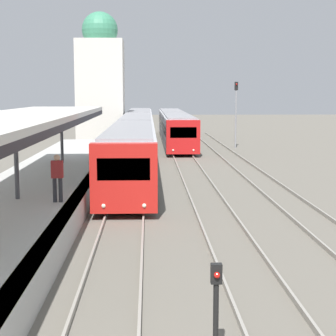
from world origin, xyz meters
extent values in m
cube|color=beige|center=(-3.78, 13.66, 3.84)|extent=(4.00, 26.49, 0.20)
cube|color=black|center=(-1.82, 13.66, 3.62)|extent=(0.08, 26.49, 0.24)
cylinder|color=#47474C|center=(-3.78, 13.66, 2.35)|extent=(0.16, 0.16, 2.79)
cylinder|color=#47474C|center=(-3.78, 24.26, 2.35)|extent=(0.16, 0.16, 2.79)
cylinder|color=#2D2D33|center=(-2.33, 12.99, 1.38)|extent=(0.14, 0.14, 0.85)
cylinder|color=#2D2D33|center=(-2.13, 12.99, 1.38)|extent=(0.14, 0.14, 0.85)
cube|color=maroon|center=(-2.23, 12.99, 2.11)|extent=(0.40, 0.22, 0.60)
sphere|color=tan|center=(-2.23, 12.99, 2.51)|extent=(0.22, 0.22, 0.22)
cube|color=red|center=(0.00, 14.52, 1.57)|extent=(2.51, 0.70, 2.60)
cube|color=black|center=(0.00, 14.19, 1.93)|extent=(1.96, 0.04, 0.83)
sphere|color=#EFEACC|center=(-0.75, 14.18, 0.57)|extent=(0.16, 0.16, 0.16)
sphere|color=#EFEACC|center=(0.75, 14.18, 0.57)|extent=(0.16, 0.16, 0.16)
cube|color=silver|center=(0.00, 22.51, 1.57)|extent=(2.51, 15.28, 2.60)
cube|color=gray|center=(0.00, 22.51, 2.93)|extent=(2.21, 14.97, 0.12)
cube|color=black|center=(0.00, 22.51, 1.85)|extent=(2.53, 14.06, 0.68)
cylinder|color=black|center=(-1.07, 17.55, 0.35)|extent=(0.12, 0.70, 0.70)
cylinder|color=black|center=(1.07, 17.55, 0.35)|extent=(0.12, 0.70, 0.70)
cylinder|color=black|center=(-1.07, 27.48, 0.35)|extent=(0.12, 0.70, 0.70)
cylinder|color=black|center=(1.07, 27.48, 0.35)|extent=(0.12, 0.70, 0.70)
cube|color=silver|center=(0.00, 38.14, 1.57)|extent=(2.51, 15.28, 2.60)
cube|color=gray|center=(0.00, 38.14, 2.93)|extent=(2.21, 14.97, 0.12)
cube|color=black|center=(0.00, 38.14, 1.85)|extent=(2.53, 14.06, 0.68)
cylinder|color=black|center=(-1.07, 33.18, 0.35)|extent=(0.12, 0.70, 0.70)
cylinder|color=black|center=(1.07, 33.18, 0.35)|extent=(0.12, 0.70, 0.70)
cylinder|color=black|center=(-1.07, 43.11, 0.35)|extent=(0.12, 0.70, 0.70)
cylinder|color=black|center=(1.07, 43.11, 0.35)|extent=(0.12, 0.70, 0.70)
cube|color=silver|center=(0.00, 53.77, 1.57)|extent=(2.51, 15.28, 2.60)
cube|color=gray|center=(0.00, 53.77, 2.93)|extent=(2.21, 14.97, 0.12)
cube|color=black|center=(0.00, 53.77, 1.85)|extent=(2.53, 14.06, 0.68)
cylinder|color=black|center=(-1.07, 48.81, 0.35)|extent=(0.12, 0.70, 0.70)
cylinder|color=black|center=(1.07, 48.81, 0.35)|extent=(0.12, 0.70, 0.70)
cylinder|color=black|center=(-1.07, 58.74, 0.35)|extent=(0.12, 0.70, 0.70)
cylinder|color=black|center=(1.07, 58.74, 0.35)|extent=(0.12, 0.70, 0.70)
cube|color=red|center=(3.49, 35.01, 1.52)|extent=(2.50, 0.70, 2.50)
cube|color=black|center=(3.49, 34.68, 1.87)|extent=(1.95, 0.04, 0.80)
sphere|color=#EFEACC|center=(2.74, 34.67, 0.57)|extent=(0.16, 0.16, 0.16)
sphere|color=#EFEACC|center=(4.24, 34.67, 0.57)|extent=(0.16, 0.16, 0.16)
cube|color=#B7B7BC|center=(3.49, 42.30, 1.52)|extent=(2.50, 13.89, 2.50)
cube|color=gray|center=(3.49, 42.30, 2.83)|extent=(2.20, 13.61, 0.12)
cube|color=black|center=(3.49, 42.30, 1.79)|extent=(2.52, 12.78, 0.65)
cylinder|color=black|center=(2.43, 37.79, 0.35)|extent=(0.12, 0.70, 0.70)
cylinder|color=black|center=(4.55, 37.79, 0.35)|extent=(0.12, 0.70, 0.70)
cylinder|color=black|center=(2.43, 46.81, 0.35)|extent=(0.12, 0.70, 0.70)
cylinder|color=black|center=(4.55, 46.81, 0.35)|extent=(0.12, 0.70, 0.70)
cube|color=#B7B7BC|center=(3.49, 56.54, 1.52)|extent=(2.50, 13.89, 2.50)
cube|color=gray|center=(3.49, 56.54, 2.83)|extent=(2.20, 13.61, 0.12)
cube|color=black|center=(3.49, 56.54, 1.79)|extent=(2.52, 12.78, 0.65)
cylinder|color=black|center=(2.43, 52.02, 0.35)|extent=(0.12, 0.70, 0.70)
cylinder|color=black|center=(4.55, 52.02, 0.35)|extent=(0.12, 0.70, 0.70)
cylinder|color=black|center=(2.43, 61.05, 0.35)|extent=(0.12, 0.70, 0.70)
cylinder|color=black|center=(4.55, 61.05, 0.35)|extent=(0.12, 0.70, 0.70)
cylinder|color=black|center=(2.11, 3.24, 0.68)|extent=(0.10, 0.10, 1.36)
cube|color=black|center=(2.11, 3.24, 1.54)|extent=(0.20, 0.14, 0.36)
sphere|color=red|center=(2.11, 3.15, 1.54)|extent=(0.11, 0.11, 0.11)
cylinder|color=gray|center=(8.46, 41.91, 2.85)|extent=(0.14, 0.14, 5.70)
cube|color=black|center=(8.46, 41.91, 5.35)|extent=(0.28, 0.20, 0.70)
sphere|color=red|center=(8.46, 41.79, 5.49)|extent=(0.14, 0.14, 0.14)
cube|color=silver|center=(-3.48, 46.41, 4.79)|extent=(4.28, 4.28, 9.57)
sphere|color=#3D8966|center=(-3.48, 46.41, 10.48)|extent=(3.29, 3.29, 3.29)
camera|label=1|loc=(0.92, -6.29, 4.69)|focal=60.00mm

